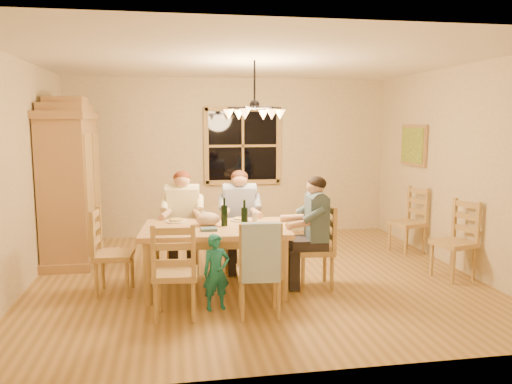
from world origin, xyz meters
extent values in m
plane|color=olive|center=(0.00, 0.00, 0.00)|extent=(5.50, 5.50, 0.00)
cube|color=white|center=(0.00, 0.00, 2.70)|extent=(5.50, 5.00, 0.02)
cube|color=tan|center=(0.00, 2.50, 1.35)|extent=(5.50, 0.02, 2.70)
cube|color=tan|center=(-2.75, 0.00, 1.35)|extent=(0.02, 5.00, 2.70)
cube|color=tan|center=(2.75, 0.00, 1.35)|extent=(0.02, 5.00, 2.70)
cube|color=black|center=(0.20, 2.48, 1.55)|extent=(1.20, 0.03, 1.20)
cube|color=#AD874C|center=(0.20, 2.46, 1.55)|extent=(1.30, 0.06, 1.30)
cube|color=#A47E47|center=(2.72, 1.20, 1.60)|extent=(0.04, 0.78, 0.64)
cube|color=#1E6B2D|center=(2.69, 1.20, 1.60)|extent=(0.02, 0.68, 0.54)
cylinder|color=black|center=(0.00, 0.00, 2.44)|extent=(0.02, 0.02, 0.53)
sphere|color=black|center=(0.00, 0.00, 2.17)|extent=(0.12, 0.12, 0.12)
cylinder|color=black|center=(0.16, 0.00, 2.13)|extent=(0.34, 0.02, 0.02)
cone|color=#FFB259|center=(0.32, 0.00, 2.05)|extent=(0.13, 0.13, 0.12)
cylinder|color=black|center=(0.08, 0.14, 2.13)|extent=(0.19, 0.31, 0.02)
cone|color=#FFB259|center=(0.16, 0.28, 2.05)|extent=(0.13, 0.13, 0.12)
cylinder|color=black|center=(-0.08, 0.14, 2.13)|extent=(0.19, 0.31, 0.02)
cone|color=#FFB259|center=(-0.16, 0.28, 2.05)|extent=(0.13, 0.13, 0.12)
cylinder|color=black|center=(-0.16, 0.00, 2.13)|extent=(0.34, 0.02, 0.02)
cone|color=#FFB259|center=(-0.32, 0.00, 2.05)|extent=(0.13, 0.13, 0.12)
cylinder|color=black|center=(-0.08, -0.14, 2.13)|extent=(0.19, 0.31, 0.02)
cone|color=#FFB259|center=(-0.16, -0.28, 2.05)|extent=(0.13, 0.13, 0.12)
cylinder|color=black|center=(0.08, -0.14, 2.13)|extent=(0.19, 0.31, 0.02)
cone|color=#FFB259|center=(0.16, -0.28, 2.05)|extent=(0.13, 0.13, 0.12)
cube|color=#A47E47|center=(-2.43, 1.20, 1.00)|extent=(0.60, 1.30, 2.00)
cube|color=#A47E47|center=(-2.43, 1.20, 2.05)|extent=(0.66, 1.40, 0.10)
cube|color=#A47E47|center=(-2.43, 1.20, 2.15)|extent=(0.58, 1.00, 0.12)
cube|color=#A47E47|center=(-2.43, 1.20, 2.25)|extent=(0.52, 0.55, 0.10)
cube|color=#AD874C|center=(-2.12, 0.87, 1.00)|extent=(0.03, 0.55, 1.60)
cube|color=#AD874C|center=(-2.12, 1.53, 1.00)|extent=(0.03, 0.55, 1.60)
cube|color=#A47E47|center=(-2.43, 1.20, 0.06)|extent=(0.66, 1.40, 0.12)
cube|color=#A57C49|center=(-0.53, -0.43, 0.73)|extent=(1.75, 1.14, 0.06)
cube|color=#AD874C|center=(-0.53, -0.43, 0.65)|extent=(1.59, 0.98, 0.10)
cylinder|color=#AD874C|center=(-1.29, -0.79, 0.35)|extent=(0.09, 0.09, 0.70)
cylinder|color=#AD874C|center=(0.18, -0.89, 0.35)|extent=(0.09, 0.09, 0.70)
cylinder|color=#AD874C|center=(-1.24, 0.04, 0.35)|extent=(0.09, 0.09, 0.70)
cylinder|color=#AD874C|center=(0.24, -0.07, 0.35)|extent=(0.09, 0.09, 0.70)
cube|color=#AD874C|center=(-0.89, 0.39, 0.45)|extent=(0.47, 0.45, 0.06)
cube|color=#AD874C|center=(-0.89, 0.39, 0.72)|extent=(0.38, 0.08, 0.54)
cube|color=#AD874C|center=(-0.14, 0.34, 0.45)|extent=(0.47, 0.45, 0.06)
cube|color=#AD874C|center=(-0.14, 0.34, 0.72)|extent=(0.38, 0.08, 0.54)
cube|color=#AD874C|center=(-1.00, -1.19, 0.45)|extent=(0.47, 0.45, 0.06)
cube|color=#AD874C|center=(-1.00, -1.19, 0.72)|extent=(0.38, 0.08, 0.54)
cube|color=#AD874C|center=(-0.16, -1.25, 0.45)|extent=(0.47, 0.45, 0.06)
cube|color=#AD874C|center=(-0.16, -1.25, 0.72)|extent=(0.38, 0.08, 0.54)
cube|color=#AD874C|center=(-1.69, -0.35, 0.45)|extent=(0.45, 0.47, 0.06)
cube|color=#AD874C|center=(-1.69, -0.35, 0.72)|extent=(0.08, 0.38, 0.54)
cube|color=#AD874C|center=(0.64, -0.51, 0.45)|extent=(0.45, 0.47, 0.06)
cube|color=#AD874C|center=(0.64, -0.51, 0.72)|extent=(0.08, 0.38, 0.54)
cube|color=#EFECB8|center=(-0.89, 0.39, 0.84)|extent=(0.41, 0.25, 0.52)
cube|color=#262328|center=(-0.89, 0.39, 0.53)|extent=(0.41, 0.45, 0.14)
sphere|color=tan|center=(-0.89, 0.39, 1.22)|extent=(0.21, 0.21, 0.21)
ellipsoid|color=#592614|center=(-0.89, 0.39, 1.25)|extent=(0.22, 0.22, 0.17)
cube|color=navy|center=(-0.14, 0.34, 0.84)|extent=(0.41, 0.25, 0.52)
cube|color=#262328|center=(-0.14, 0.34, 0.53)|extent=(0.41, 0.45, 0.14)
sphere|color=tan|center=(-0.14, 0.34, 1.22)|extent=(0.21, 0.21, 0.21)
ellipsoid|color=#381E11|center=(-0.14, 0.34, 1.25)|extent=(0.22, 0.22, 0.17)
cube|color=#445B6D|center=(0.64, -0.51, 0.84)|extent=(0.25, 0.41, 0.52)
cube|color=#262328|center=(0.64, -0.51, 0.53)|extent=(0.45, 0.41, 0.14)
sphere|color=tan|center=(0.64, -0.51, 1.22)|extent=(0.21, 0.21, 0.21)
ellipsoid|color=black|center=(0.64, -0.51, 1.25)|extent=(0.22, 0.22, 0.17)
cube|color=#92AEC6|center=(-0.18, -1.44, 0.70)|extent=(0.39, 0.13, 0.58)
cylinder|color=black|center=(-0.42, -0.39, 0.93)|extent=(0.08, 0.08, 0.33)
cylinder|color=black|center=(-0.21, -0.58, 0.93)|extent=(0.08, 0.08, 0.33)
cylinder|color=white|center=(-0.97, -0.09, 0.77)|extent=(0.26, 0.26, 0.02)
cylinder|color=white|center=(-0.19, -0.14, 0.77)|extent=(0.26, 0.26, 0.02)
cylinder|color=white|center=(0.04, -0.50, 0.77)|extent=(0.26, 0.26, 0.02)
cylinder|color=silver|center=(-0.65, -0.22, 0.83)|extent=(0.06, 0.06, 0.14)
cylinder|color=silver|center=(-0.06, -0.34, 0.83)|extent=(0.06, 0.06, 0.14)
ellipsoid|color=#CFA98A|center=(-0.02, -0.71, 0.82)|extent=(0.20, 0.20, 0.11)
cube|color=#44647C|center=(-0.62, -0.63, 0.78)|extent=(0.19, 0.15, 0.03)
ellipsoid|color=#C2A88C|center=(-0.61, -0.35, 0.84)|extent=(0.28, 0.22, 0.15)
imported|color=#1B7A7C|center=(-0.58, -1.04, 0.40)|extent=(0.33, 0.25, 0.81)
cube|color=#AD874C|center=(2.45, -0.48, 0.45)|extent=(0.52, 0.53, 0.06)
cube|color=#AD874C|center=(2.45, -0.48, 0.72)|extent=(0.14, 0.38, 0.54)
cube|color=#AD874C|center=(2.45, 0.78, 0.45)|extent=(0.52, 0.53, 0.06)
cube|color=#AD874C|center=(2.45, 0.78, 0.72)|extent=(0.15, 0.38, 0.54)
camera|label=1|loc=(-1.01, -6.08, 1.96)|focal=35.00mm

